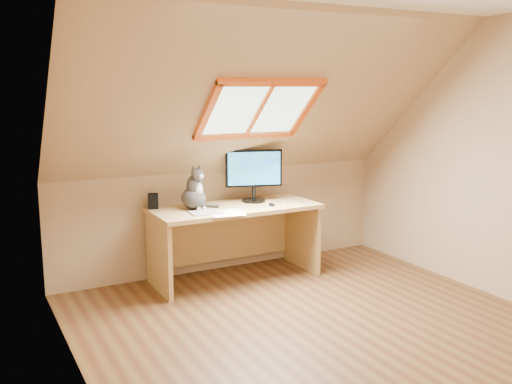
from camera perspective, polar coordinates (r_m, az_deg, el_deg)
ground at (r=4.46m, az=6.81°, el=-13.59°), size 3.50×3.50×0.00m
room_shell at (r=4.01m, az=8.01°, el=4.93°), size 3.52×3.52×2.41m
desk at (r=5.45m, az=-2.44°, el=-3.53°), size 1.56×0.68×0.71m
monitor at (r=5.48m, az=-0.23°, el=2.02°), size 0.54×0.23×0.51m
cat at (r=5.21m, az=-6.20°, el=-0.09°), size 0.30×0.33×0.41m
desk_speaker at (r=5.30m, az=-10.25°, el=-0.90°), size 0.12×0.12×0.13m
graphics_tablet at (r=5.04m, az=-5.02°, el=-2.06°), size 0.28×0.21×0.01m
mouse at (r=5.31m, az=1.59°, el=-1.26°), size 0.09×0.11×0.03m
papers at (r=5.04m, az=-2.44°, el=-2.07°), size 0.33×0.27×0.00m
cables at (r=5.45m, az=2.81°, el=-1.10°), size 0.51×0.26×0.01m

